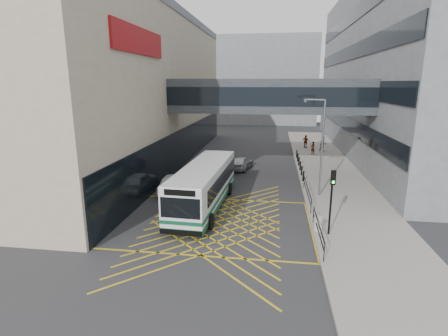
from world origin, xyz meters
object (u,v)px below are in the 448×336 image
at_px(bus, 205,185).
at_px(car_white, 173,182).
at_px(street_lamp, 320,142).
at_px(litter_bin, 318,224).
at_px(pedestrian_b, 323,144).
at_px(traffic_light, 332,193).
at_px(pedestrian_c, 306,142).
at_px(car_silver, 241,162).
at_px(car_dark, 219,168).
at_px(pedestrian_a, 313,148).

distance_m(bus, car_white, 4.73).
xyz_separation_m(street_lamp, litter_bin, (-0.71, -6.91, -3.76)).
height_order(car_white, street_lamp, street_lamp).
distance_m(car_white, pedestrian_b, 23.41).
distance_m(traffic_light, litter_bin, 2.23).
bearing_deg(pedestrian_c, bus, 101.73).
bearing_deg(pedestrian_c, car_silver, 90.55).
bearing_deg(car_dark, street_lamp, 154.21).
bearing_deg(pedestrian_a, car_silver, 6.15).
bearing_deg(street_lamp, car_white, -158.53).
relative_size(bus, pedestrian_c, 6.44).
bearing_deg(pedestrian_a, pedestrian_b, -161.18).
distance_m(car_dark, litter_bin, 14.80).
distance_m(car_silver, litter_bin, 16.25).
distance_m(litter_bin, pedestrian_c, 27.20).
bearing_deg(street_lamp, pedestrian_b, 101.71).
xyz_separation_m(car_dark, litter_bin, (7.93, -12.50, -0.11)).
bearing_deg(traffic_light, bus, 154.45).
xyz_separation_m(car_silver, traffic_light, (6.58, -15.65, 2.00)).
relative_size(car_dark, traffic_light, 1.15).
bearing_deg(car_silver, pedestrian_b, -123.97).
distance_m(car_silver, traffic_light, 17.09).
xyz_separation_m(car_white, car_dark, (2.88, 5.83, -0.07)).
xyz_separation_m(car_white, pedestrian_a, (12.77, 16.25, 0.18)).
bearing_deg(pedestrian_b, pedestrian_c, 119.88).
bearing_deg(bus, pedestrian_a, 66.77).
bearing_deg(car_dark, pedestrian_c, -115.53).
height_order(pedestrian_a, pedestrian_b, pedestrian_b).
bearing_deg(street_lamp, pedestrian_c, 108.10).
height_order(bus, litter_bin, bus).
bearing_deg(car_dark, car_white, 70.85).
bearing_deg(street_lamp, pedestrian_a, 105.77).
bearing_deg(car_white, car_silver, -121.31).
distance_m(street_lamp, litter_bin, 7.90).
bearing_deg(traffic_light, pedestrian_a, 87.11).
relative_size(pedestrian_b, pedestrian_c, 1.08).
height_order(bus, traffic_light, traffic_light).
bearing_deg(car_silver, car_dark, 63.02).
bearing_deg(pedestrian_a, street_lamp, 47.28).
bearing_deg(pedestrian_c, street_lamp, 120.27).
relative_size(car_white, traffic_light, 1.25).
distance_m(car_white, pedestrian_a, 20.67).
relative_size(car_white, litter_bin, 5.66).
relative_size(car_dark, pedestrian_a, 2.81).
distance_m(bus, street_lamp, 9.33).
bearing_deg(pedestrian_b, bus, -132.66).
relative_size(car_dark, street_lamp, 0.61).
xyz_separation_m(car_silver, street_lamp, (6.74, -8.18, 3.67)).
bearing_deg(car_dark, bus, 99.76).
height_order(car_white, litter_bin, car_white).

